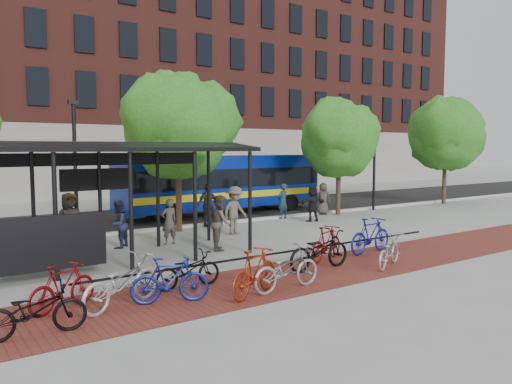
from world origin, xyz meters
TOP-DOWN VIEW (x-y plane):
  - ground at (0.00, 0.00)m, footprint 160.00×160.00m
  - asphalt_street at (0.00, 8.00)m, footprint 160.00×8.00m
  - curb at (0.00, 4.00)m, footprint 160.00×0.25m
  - brick_strip at (-2.00, -5.00)m, footprint 24.00×3.00m
  - bike_rack_rail at (-3.30, -4.10)m, footprint 12.00×0.05m
  - building_brick at (10.00, 26.00)m, footprint 55.00×14.00m
  - bus_shelter at (-8.13, -0.48)m, footprint 10.60×3.07m
  - tree_b at (-2.90, 3.35)m, footprint 5.15×4.20m
  - tree_c at (6.09, 3.35)m, footprint 4.66×3.80m
  - tree_d at (15.10, 3.35)m, footprint 5.39×4.40m
  - lamp_post_left at (-7.00, 3.60)m, footprint 0.35×0.20m
  - lamp_post_right at (9.00, 3.60)m, footprint 0.35×0.20m
  - bus at (1.34, 6.94)m, footprint 11.30×3.05m
  - bike_0 at (-10.29, -5.63)m, footprint 1.87×0.78m
  - bike_1 at (-9.49, -4.40)m, footprint 1.72×1.13m
  - bike_2 at (-8.42, -4.91)m, footprint 2.22×1.51m
  - bike_3 at (-7.45, -5.24)m, footprint 1.78×1.02m
  - bike_4 at (-6.57, -4.40)m, footprint 1.72×0.61m
  - bike_5 at (-5.59, -5.84)m, footprint 1.90×1.21m
  - bike_6 at (-4.72, -5.90)m, footprint 2.02×0.79m
  - bike_8 at (-2.72, -4.86)m, footprint 2.12×0.75m
  - bike_9 at (-1.76, -4.13)m, footprint 1.85×1.04m
  - bike_10 at (-0.85, -5.74)m, footprint 1.85×1.26m
  - bike_11 at (0.14, -4.17)m, footprint 1.99×0.71m
  - pedestrian_0 at (-7.73, 1.74)m, footprint 1.03×0.75m
  - pedestrian_1 at (-4.54, 0.96)m, footprint 0.62×0.43m
  - pedestrian_2 at (-6.23, 1.37)m, footprint 1.01×1.00m
  - pedestrian_3 at (-1.56, 1.32)m, footprint 1.38×1.00m
  - pedestrian_4 at (-1.37, 3.78)m, footprint 1.17×0.65m
  - pedestrian_5 at (3.34, 2.25)m, footprint 1.59×0.65m
  - pedestrian_6 at (5.41, 3.80)m, footprint 0.95×0.82m
  - pedestrian_7 at (2.78, 3.80)m, footprint 0.68×0.51m
  - pedestrian_8 at (-3.53, -0.88)m, footprint 1.04×1.12m

SIDE VIEW (x-z plane):
  - ground at x=0.00m, z-range 0.00..0.00m
  - bike_rack_rail at x=-3.30m, z-range -0.47..0.47m
  - brick_strip at x=-2.00m, z-range 0.00..0.01m
  - asphalt_street at x=0.00m, z-range 0.00..0.01m
  - curb at x=0.00m, z-range 0.00..0.12m
  - bike_4 at x=-6.57m, z-range 0.00..0.90m
  - bike_10 at x=-0.85m, z-range 0.00..0.92m
  - bike_0 at x=-10.29m, z-range 0.00..0.96m
  - bike_1 at x=-9.49m, z-range 0.00..1.01m
  - bike_3 at x=-7.45m, z-range 0.00..1.03m
  - bike_6 at x=-4.72m, z-range 0.00..1.04m
  - bike_9 at x=-1.76m, z-range 0.00..1.07m
  - bike_2 at x=-8.42m, z-range 0.00..1.10m
  - bike_5 at x=-5.59m, z-range 0.00..1.11m
  - bike_8 at x=-2.72m, z-range 0.00..1.11m
  - bike_11 at x=0.14m, z-range 0.00..1.17m
  - pedestrian_1 at x=-4.54m, z-range 0.00..1.63m
  - pedestrian_2 at x=-6.23m, z-range 0.00..1.64m
  - pedestrian_6 at x=5.41m, z-range 0.00..1.64m
  - pedestrian_5 at x=3.34m, z-range 0.00..1.66m
  - pedestrian_7 at x=2.78m, z-range 0.00..1.70m
  - pedestrian_8 at x=-3.53m, z-range 0.00..1.84m
  - pedestrian_4 at x=-1.37m, z-range 0.00..1.89m
  - pedestrian_3 at x=-1.56m, z-range 0.00..1.91m
  - pedestrian_0 at x=-7.73m, z-range 0.00..1.95m
  - bus at x=1.34m, z-range 0.22..3.25m
  - lamp_post_left at x=-7.00m, z-range 0.18..5.31m
  - lamp_post_right at x=9.00m, z-range 0.18..5.31m
  - bus_shelter at x=-8.13m, z-range 1.20..4.80m
  - tree_c at x=6.09m, z-range 1.09..7.02m
  - tree_b at x=-2.90m, z-range 1.22..7.69m
  - tree_d at x=15.10m, z-range 1.19..7.74m
  - building_brick at x=10.00m, z-range 0.00..20.00m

